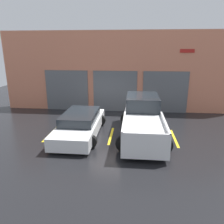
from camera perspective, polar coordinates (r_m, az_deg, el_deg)
ground_plane at (r=12.53m, az=0.50°, el=-3.42°), size 28.00×28.00×0.00m
shophouse_building at (r=15.15m, az=1.65°, el=10.27°), size 15.93×0.68×5.36m
pickup_truck at (r=11.04m, az=8.02°, el=-1.80°), size 2.38×5.40×1.80m
sedan_white at (r=11.13m, az=-8.28°, el=-3.17°), size 2.19×4.74×1.15m
parking_stripe_far_left at (r=11.76m, az=-15.65°, el=-5.39°), size 0.12×2.20×0.01m
parking_stripe_left at (r=11.04m, az=-0.26°, el=-6.20°), size 0.12×2.20×0.01m
parking_stripe_centre at (r=11.18m, az=15.98°, el=-6.57°), size 0.12×2.20×0.01m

